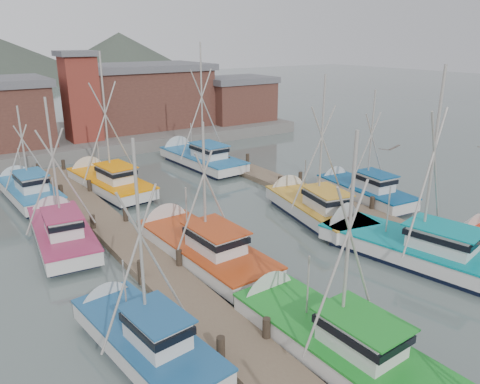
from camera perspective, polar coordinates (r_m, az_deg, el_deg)
ground at (r=23.23m, az=12.13°, el=-10.40°), size 260.00×260.00×0.00m
dock_left at (r=22.33m, az=-8.55°, el=-10.82°), size 2.30×46.00×1.50m
dock_right at (r=30.39m, az=15.86°, el=-3.17°), size 2.30×46.00×1.50m
quay at (r=53.92m, az=-17.49°, el=6.46°), size 44.00×16.00×1.20m
shed_center at (r=55.29m, az=-11.88°, el=11.49°), size 14.84×9.54×6.90m
shed_right at (r=57.97m, az=-0.39°, el=11.34°), size 8.48×6.36×5.20m
lookout_tower at (r=48.81m, az=-18.87°, el=11.05°), size 3.60×3.60×8.50m
boat_4 at (r=18.10m, az=10.34°, el=-16.86°), size 3.70×9.27×9.17m
boat_5 at (r=25.99m, az=19.51°, el=-6.17°), size 5.27×10.89×10.85m
boat_6 at (r=18.24m, az=-12.17°, el=-16.69°), size 3.49×8.11×8.69m
boat_8 at (r=24.64m, az=-5.14°, el=-6.52°), size 3.46×9.92×8.16m
boat_9 at (r=30.31m, az=8.75°, el=-1.75°), size 4.62×9.66×9.80m
boat_10 at (r=28.20m, az=-21.00°, el=-4.40°), size 3.65×9.03×8.90m
boat_11 at (r=34.26m, az=14.42°, el=0.25°), size 3.38×8.40×8.39m
boat_12 at (r=36.57m, az=-15.91°, el=1.29°), size 4.33×9.86×10.95m
boat_13 at (r=42.18m, az=-5.10°, el=4.19°), size 4.62×10.43×11.57m
boat_14 at (r=36.50m, az=-24.50°, el=0.25°), size 3.21×8.86×7.41m
gull_far at (r=24.92m, az=17.75°, el=5.03°), size 1.54×0.60×0.24m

